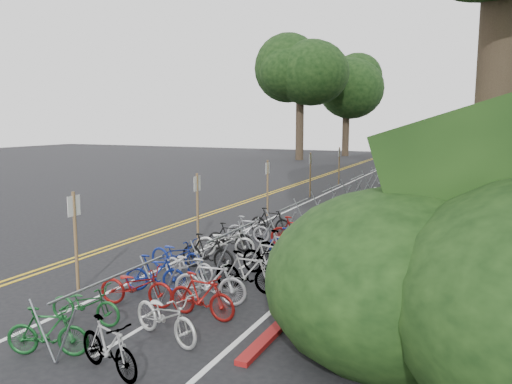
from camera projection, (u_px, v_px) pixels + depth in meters
ground at (77, 287)px, 12.84m from camera, size 120.00×120.00×0.00m
road_markings at (260, 219)px, 21.66m from camera, size 7.47×80.00×0.01m
red_curb at (386, 220)px, 21.28m from camera, size 0.25×28.00×0.10m
bike_rack_front at (114, 290)px, 10.13m from camera, size 1.13×3.36×1.13m
bike_racks_rest at (332, 194)px, 23.18m from camera, size 1.14×23.00×1.17m
signpost_near at (75, 236)px, 12.24m from camera, size 0.08×0.40×2.55m
signposts_rest at (291, 177)px, 24.98m from camera, size 0.08×18.40×2.50m
bike_front at (177, 255)px, 14.16m from camera, size 0.80×1.88×0.96m
bike_valet at (216, 263)px, 13.28m from camera, size 3.03×12.38×1.08m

